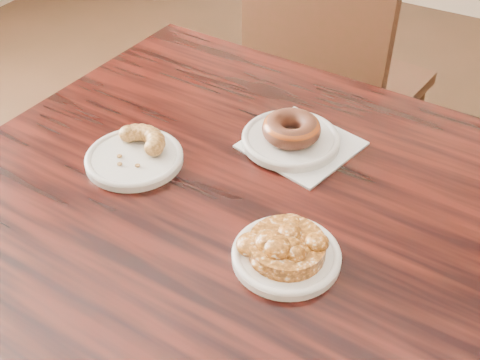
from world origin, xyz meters
The scene contains 9 objects.
cafe_table centered at (-0.19, -0.12, 0.38)m, with size 0.91×0.91×0.75m, color black.
chair_far centered at (-0.31, 0.78, 0.45)m, with size 0.47×0.47×0.90m, color black, non-canonical shape.
napkin centered at (-0.13, 0.07, 0.75)m, with size 0.17×0.17×0.00m, color silver.
plate_donut centered at (-0.15, 0.06, 0.76)m, with size 0.17×0.17×0.01m, color silver.
plate_cruller centered at (-0.37, -0.12, 0.76)m, with size 0.17×0.17×0.01m, color silver.
plate_fritter centered at (-0.04, -0.19, 0.76)m, with size 0.16×0.16×0.01m, color white.
glazed_donut centered at (-0.15, 0.06, 0.78)m, with size 0.10×0.10×0.04m, color brown.
apple_fritter centered at (-0.04, -0.19, 0.78)m, with size 0.15×0.15×0.04m, color #432107, non-canonical shape.
cruller_fragment centered at (-0.37, -0.12, 0.78)m, with size 0.11×0.11×0.03m, color brown, non-canonical shape.
Camera 1 is at (0.19, -0.74, 1.39)m, focal length 45.00 mm.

